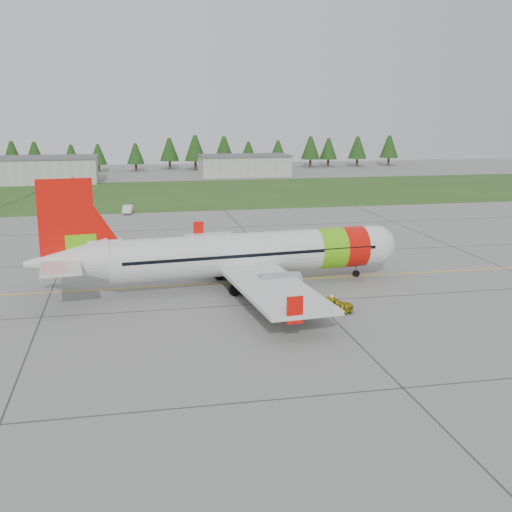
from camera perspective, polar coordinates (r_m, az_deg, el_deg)
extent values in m
plane|color=gray|center=(59.43, -4.03, -4.56)|extent=(320.00, 320.00, 0.00)
cylinder|color=silver|center=(65.64, -0.52, 0.23)|extent=(28.78, 7.07, 4.27)
sphere|color=silver|center=(70.96, 10.57, 0.98)|extent=(4.27, 4.27, 4.27)
cone|color=silver|center=(62.94, -16.50, -0.50)|extent=(8.06, 5.01, 4.27)
cube|color=black|center=(71.03, 10.81, 1.30)|extent=(2.03, 3.01, 0.61)
cylinder|color=#63C50E|center=(68.61, 6.51, 0.71)|extent=(3.27, 4.61, 4.35)
cylinder|color=red|center=(69.69, 8.49, 0.84)|extent=(2.83, 4.57, 4.35)
cube|color=silver|center=(65.77, -0.98, -0.82)|extent=(9.46, 35.49, 0.39)
cube|color=red|center=(81.92, -5.13, 2.31)|extent=(1.33, 0.33, 2.19)
cube|color=red|center=(49.34, 3.48, -4.83)|extent=(1.33, 0.33, 2.19)
cylinder|color=gray|center=(71.98, -1.06, -0.11)|extent=(4.15, 2.68, 2.30)
cylinder|color=gray|center=(60.85, 2.10, -2.55)|extent=(4.15, 2.68, 2.30)
cube|color=red|center=(62.22, -16.51, 2.80)|extent=(5.06, 0.89, 8.33)
cube|color=#63C50E|center=(62.69, -15.27, 0.70)|extent=(2.88, 0.74, 2.63)
cube|color=silver|center=(62.88, -17.01, -0.30)|extent=(4.73, 12.89, 0.24)
cylinder|color=slate|center=(70.57, 8.90, -1.22)|extent=(0.20, 0.20, 1.53)
cylinder|color=black|center=(70.66, 8.89, -1.53)|extent=(0.77, 0.38, 0.75)
cylinder|color=slate|center=(68.64, -2.57, -1.24)|extent=(0.24, 0.24, 2.08)
cylinder|color=black|center=(68.65, -2.92, -1.64)|extent=(1.18, 0.60, 1.14)
cylinder|color=slate|center=(62.91, -1.15, -2.54)|extent=(0.24, 0.24, 2.08)
cylinder|color=black|center=(62.92, -1.53, -2.99)|extent=(1.18, 0.60, 1.14)
imported|color=yellow|center=(57.89, 6.77, -3.06)|extent=(1.81, 1.95, 3.93)
imported|color=silver|center=(114.20, -11.36, 4.84)|extent=(1.74, 1.66, 4.49)
cube|color=#30561E|center=(139.56, -8.50, 5.46)|extent=(320.00, 50.00, 0.03)
cube|color=gold|center=(67.04, -4.93, -2.53)|extent=(120.00, 0.25, 0.02)
cube|color=#A8A8A3|center=(168.44, -19.41, 7.16)|extent=(32.00, 14.00, 6.00)
cube|color=#A8A8A3|center=(177.84, -1.05, 8.02)|extent=(24.00, 12.00, 5.20)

